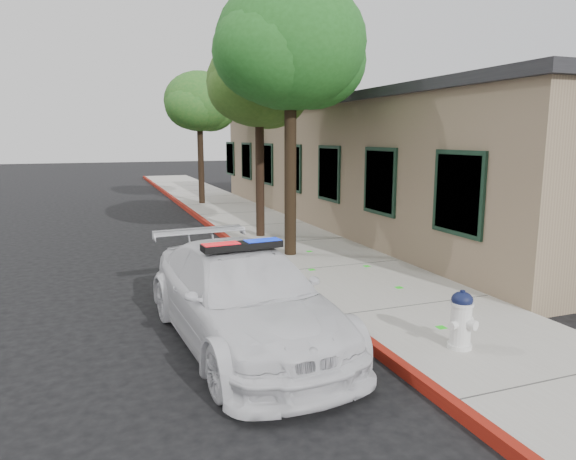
{
  "coord_description": "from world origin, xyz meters",
  "views": [
    {
      "loc": [
        -3.55,
        -7.35,
        3.04
      ],
      "look_at": [
        0.12,
        2.4,
        1.17
      ],
      "focal_mm": 32.41,
      "sensor_mm": 36.0,
      "label": 1
    }
  ],
  "objects_px": {
    "fire_hydrant": "(461,319)",
    "street_tree_near": "(291,51)",
    "police_car": "(243,297)",
    "street_tree_mid": "(259,87)",
    "clapboard_building": "(394,163)",
    "street_tree_far": "(200,104)"
  },
  "relations": [
    {
      "from": "clapboard_building",
      "to": "fire_hydrant",
      "type": "height_order",
      "value": "clapboard_building"
    },
    {
      "from": "street_tree_near",
      "to": "street_tree_far",
      "type": "height_order",
      "value": "street_tree_near"
    },
    {
      "from": "street_tree_mid",
      "to": "police_car",
      "type": "bearing_deg",
      "value": -109.43
    },
    {
      "from": "clapboard_building",
      "to": "street_tree_mid",
      "type": "height_order",
      "value": "street_tree_mid"
    },
    {
      "from": "clapboard_building",
      "to": "street_tree_near",
      "type": "height_order",
      "value": "street_tree_near"
    },
    {
      "from": "clapboard_building",
      "to": "fire_hydrant",
      "type": "xyz_separation_m",
      "value": [
        -5.6,
        -10.81,
        -1.56
      ]
    },
    {
      "from": "street_tree_near",
      "to": "street_tree_far",
      "type": "distance_m",
      "value": 10.93
    },
    {
      "from": "street_tree_mid",
      "to": "street_tree_near",
      "type": "bearing_deg",
      "value": -91.13
    },
    {
      "from": "police_car",
      "to": "street_tree_far",
      "type": "distance_m",
      "value": 16.26
    },
    {
      "from": "clapboard_building",
      "to": "street_tree_mid",
      "type": "xyz_separation_m",
      "value": [
        -5.66,
        -1.82,
        2.32
      ]
    },
    {
      "from": "clapboard_building",
      "to": "street_tree_far",
      "type": "distance_m",
      "value": 8.89
    },
    {
      "from": "fire_hydrant",
      "to": "street_tree_near",
      "type": "distance_m",
      "value": 7.72
    },
    {
      "from": "police_car",
      "to": "street_tree_mid",
      "type": "bearing_deg",
      "value": 65.99
    },
    {
      "from": "fire_hydrant",
      "to": "street_tree_near",
      "type": "relative_size",
      "value": 0.13
    },
    {
      "from": "fire_hydrant",
      "to": "street_tree_mid",
      "type": "distance_m",
      "value": 9.79
    },
    {
      "from": "fire_hydrant",
      "to": "street_tree_mid",
      "type": "relative_size",
      "value": 0.14
    },
    {
      "from": "fire_hydrant",
      "to": "street_tree_near",
      "type": "xyz_separation_m",
      "value": [
        -0.11,
        6.3,
        4.46
      ]
    },
    {
      "from": "police_car",
      "to": "fire_hydrant",
      "type": "distance_m",
      "value": 3.11
    },
    {
      "from": "street_tree_far",
      "to": "police_car",
      "type": "bearing_deg",
      "value": -99.26
    },
    {
      "from": "police_car",
      "to": "street_tree_mid",
      "type": "relative_size",
      "value": 0.89
    },
    {
      "from": "clapboard_building",
      "to": "street_tree_near",
      "type": "xyz_separation_m",
      "value": [
        -5.71,
        -4.5,
        2.9
      ]
    },
    {
      "from": "street_tree_far",
      "to": "street_tree_near",
      "type": "bearing_deg",
      "value": -89.95
    }
  ]
}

